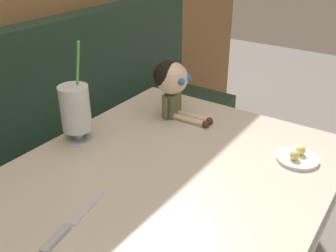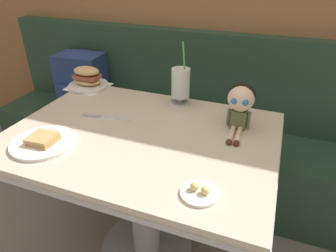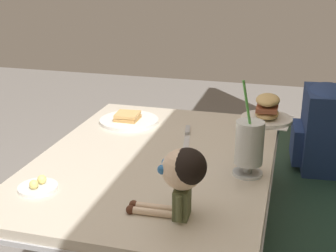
% 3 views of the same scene
% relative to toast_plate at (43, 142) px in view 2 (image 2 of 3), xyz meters
% --- Properties ---
extents(booth_bench, '(2.60, 0.48, 1.00)m').
position_rel_toast_plate_xyz_m(booth_bench, '(0.32, 0.84, -0.42)').
color(booth_bench, '#233D2D').
rests_on(booth_bench, ground).
extents(diner_table, '(1.11, 0.81, 0.74)m').
position_rel_toast_plate_xyz_m(diner_table, '(0.32, 0.21, -0.21)').
color(diner_table, beige).
rests_on(diner_table, ground).
extents(toast_plate, '(0.25, 0.25, 0.04)m').
position_rel_toast_plate_xyz_m(toast_plate, '(0.00, 0.00, 0.00)').
color(toast_plate, white).
rests_on(toast_plate, diner_table).
extents(milkshake_glass, '(0.10, 0.10, 0.31)m').
position_rel_toast_plate_xyz_m(milkshake_glass, '(0.38, 0.54, 0.09)').
color(milkshake_glass, silver).
rests_on(milkshake_glass, diner_table).
extents(sandwich_plate, '(0.22, 0.22, 0.12)m').
position_rel_toast_plate_xyz_m(sandwich_plate, '(-0.17, 0.56, 0.03)').
color(sandwich_plate, white).
rests_on(sandwich_plate, diner_table).
extents(butter_saucer, '(0.12, 0.12, 0.04)m').
position_rel_toast_plate_xyz_m(butter_saucer, '(0.65, -0.06, -0.00)').
color(butter_saucer, white).
rests_on(butter_saucer, diner_table).
extents(butter_knife, '(0.23, 0.06, 0.01)m').
position_rel_toast_plate_xyz_m(butter_knife, '(0.08, 0.27, -0.01)').
color(butter_knife, silver).
rests_on(butter_knife, diner_table).
extents(seated_doll, '(0.12, 0.22, 0.20)m').
position_rel_toast_plate_xyz_m(seated_doll, '(0.69, 0.40, 0.12)').
color(seated_doll, '#5B6642').
rests_on(seated_doll, diner_table).
extents(backpack, '(0.31, 0.26, 0.41)m').
position_rel_toast_plate_xyz_m(backpack, '(-0.41, 0.82, -0.09)').
color(backpack, navy).
rests_on(backpack, booth_bench).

